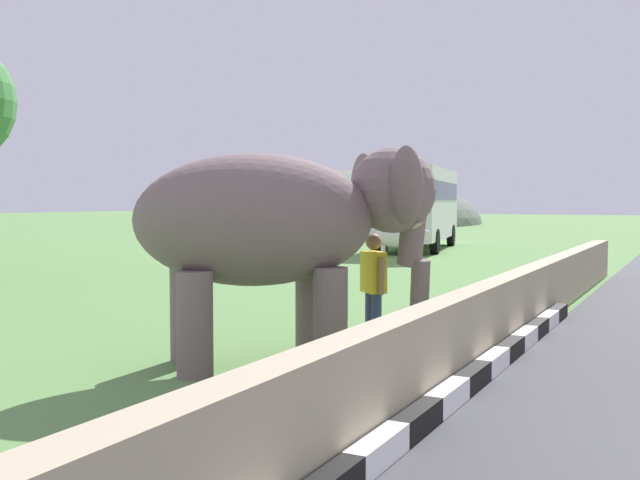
# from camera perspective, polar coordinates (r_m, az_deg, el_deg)

# --- Properties ---
(striped_curb) EXTENTS (16.20, 0.20, 0.24)m
(striped_curb) POSITION_cam_1_polar(r_m,az_deg,el_deg) (6.45, 6.14, -14.95)
(striped_curb) COLOR white
(striped_curb) RESTS_ON ground_plane
(barrier_parapet) EXTENTS (28.00, 0.36, 1.00)m
(barrier_parapet) POSITION_cam_1_polar(r_m,az_deg,el_deg) (8.60, 10.10, -7.79)
(barrier_parapet) COLOR tan
(barrier_parapet) RESTS_ON ground_plane
(elephant) EXTENTS (3.82, 3.85, 2.84)m
(elephant) POSITION_cam_1_polar(r_m,az_deg,el_deg) (9.44, -2.78, 1.38)
(elephant) COLOR #735E61
(elephant) RESTS_ON ground_plane
(person_handler) EXTENTS (0.50, 0.55, 1.66)m
(person_handler) POSITION_cam_1_polar(r_m,az_deg,el_deg) (10.35, 4.19, -3.53)
(person_handler) COLOR navy
(person_handler) RESTS_ON ground_plane
(bus_white) EXTENTS (9.03, 4.12, 3.50)m
(bus_white) POSITION_cam_1_polar(r_m,az_deg,el_deg) (32.18, 7.62, 2.98)
(bus_white) COLOR silver
(bus_white) RESTS_ON ground_plane
(cow_near) EXTENTS (1.02, 1.92, 1.23)m
(cow_near) POSITION_cam_1_polar(r_m,az_deg,el_deg) (24.57, 6.11, 0.15)
(cow_near) COLOR beige
(cow_near) RESTS_ON ground_plane
(cow_mid) EXTENTS (0.71, 1.91, 1.23)m
(cow_mid) POSITION_cam_1_polar(r_m,az_deg,el_deg) (28.20, 5.78, 0.53)
(cow_mid) COLOR #473323
(cow_mid) RESTS_ON ground_plane
(hill_east) EXTENTS (36.28, 29.02, 10.01)m
(hill_east) POSITION_cam_1_polar(r_m,az_deg,el_deg) (68.92, 0.16, 1.31)
(hill_east) COLOR #61685D
(hill_east) RESTS_ON ground_plane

